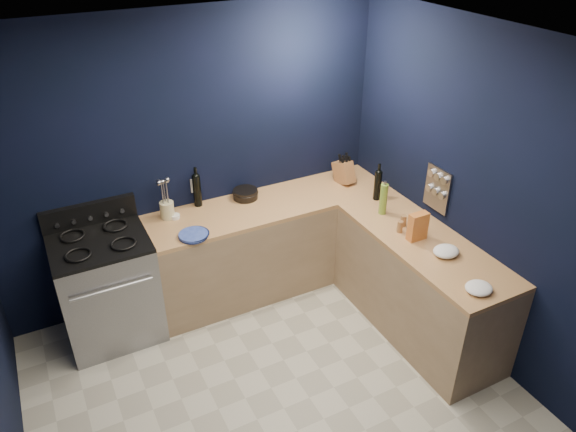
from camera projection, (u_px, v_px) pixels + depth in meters
floor at (284, 409)px, 4.05m from camera, size 3.50×3.50×0.02m
ceiling at (282, 57)px, 2.71m from camera, size 3.50×3.50×0.02m
wall_back at (192, 162)px, 4.72m from camera, size 3.50×0.02×2.60m
wall_right at (491, 205)px, 4.07m from camera, size 0.02×3.50×2.60m
cab_back at (272, 245)px, 5.16m from camera, size 2.30×0.63×0.86m
top_back at (271, 204)px, 4.93m from camera, size 2.30×0.63×0.04m
cab_right at (418, 287)px, 4.60m from camera, size 0.63×1.67×0.86m
top_right at (425, 243)px, 4.37m from camera, size 0.63×1.67×0.04m
gas_range at (108, 290)px, 4.53m from camera, size 0.76×0.66×0.92m
oven_door at (117, 313)px, 4.29m from camera, size 0.59×0.02×0.42m
cooktop at (98, 243)px, 4.28m from camera, size 0.76×0.66×0.03m
backguard at (89, 214)px, 4.46m from camera, size 0.76×0.06×0.20m
spice_panel at (437, 189)px, 4.54m from camera, size 0.02×0.28×0.38m
wall_outlet at (196, 185)px, 4.82m from camera, size 0.09×0.02×0.13m
plate_stack at (193, 235)px, 4.41m from camera, size 0.25×0.25×0.03m
ramekin at (175, 216)px, 4.67m from camera, size 0.10×0.10×0.03m
utensil_crock at (167, 210)px, 4.65m from camera, size 0.14×0.14×0.15m
wine_bottle_back at (197, 191)px, 4.80m from camera, size 0.09×0.09×0.30m
lemon_basket at (245, 194)px, 4.96m from camera, size 0.26×0.26×0.09m
knife_block at (344, 172)px, 5.21m from camera, size 0.15×0.26×0.26m
wine_bottle_right at (378, 186)px, 4.90m from camera, size 0.08×0.08×0.27m
oil_bottle at (383, 199)px, 4.68m from camera, size 0.08×0.08×0.28m
spice_jar_near at (400, 227)px, 4.46m from camera, size 0.06×0.06×0.10m
spice_jar_far at (403, 221)px, 4.55m from camera, size 0.06×0.06×0.10m
crouton_bag at (418, 227)px, 4.33m from camera, size 0.16×0.08×0.24m
towel_front at (446, 251)px, 4.18m from camera, size 0.23×0.20×0.07m
towel_end at (479, 288)px, 3.80m from camera, size 0.24×0.22×0.06m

